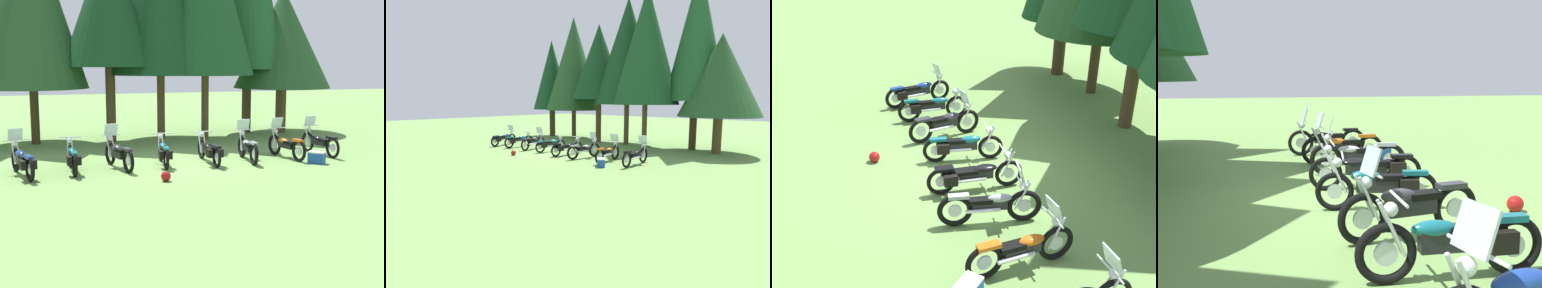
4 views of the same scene
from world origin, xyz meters
The scene contains 10 objects.
ground_plane centered at (0.00, 0.00, 0.00)m, with size 80.00×80.00×0.00m, color #6B934C.
motorcycle_1 centered at (-3.70, -0.03, 0.45)m, with size 0.69×2.28×1.02m.
motorcycle_2 centered at (-2.25, 0.06, 0.49)m, with size 0.72×2.25×1.38m.
motorcycle_3 centered at (-0.75, 0.12, 0.44)m, with size 0.78×2.17×0.99m.
motorcycle_4 centered at (0.80, -0.03, 0.44)m, with size 0.78×2.37×1.00m.
motorcycle_5 centered at (2.18, -0.06, 0.47)m, with size 0.71×2.25×1.39m.
motorcycle_6 centered at (3.70, 0.03, 0.47)m, with size 0.73×2.24×1.38m.
motorcycle_7 centered at (5.20, 0.25, 0.47)m, with size 0.72×2.32×1.38m.
picnic_cooler centered at (4.21, -1.18, 0.20)m, with size 0.62×0.63×0.40m.
dropped_helmet centered at (-1.32, -2.16, 0.15)m, with size 0.29×0.29×0.29m, color maroon.
Camera 4 is at (-8.69, 2.14, 2.38)m, focal length 44.80 mm.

